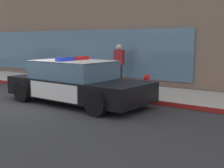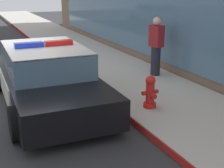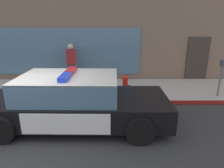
# 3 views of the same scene
# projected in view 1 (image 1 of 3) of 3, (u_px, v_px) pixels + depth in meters

# --- Properties ---
(ground) EXTENTS (48.00, 48.00, 0.00)m
(ground) POSITION_uv_depth(u_px,v_px,m) (36.00, 101.00, 10.36)
(ground) COLOR #303033
(sidewalk) EXTENTS (48.00, 2.70, 0.15)m
(sidewalk) POSITION_uv_depth(u_px,v_px,m) (96.00, 87.00, 12.90)
(sidewalk) COLOR #B2ADA3
(sidewalk) RESTS_ON ground
(curb_red_paint) EXTENTS (28.80, 0.04, 0.14)m
(curb_red_paint) POSITION_uv_depth(u_px,v_px,m) (74.00, 91.00, 11.82)
(curb_red_paint) COLOR maroon
(curb_red_paint) RESTS_ON ground
(storefront_building) EXTENTS (22.40, 9.47, 7.67)m
(storefront_building) POSITION_uv_depth(u_px,v_px,m) (159.00, 8.00, 17.43)
(storefront_building) COLOR #7A6051
(storefront_building) RESTS_ON ground
(police_cruiser) EXTENTS (4.89, 2.21, 1.49)m
(police_cruiser) POSITION_uv_depth(u_px,v_px,m) (76.00, 82.00, 9.93)
(police_cruiser) COLOR black
(police_cruiser) RESTS_ON ground
(fire_hydrant) EXTENTS (0.34, 0.39, 0.73)m
(fire_hydrant) POSITION_uv_depth(u_px,v_px,m) (147.00, 85.00, 10.58)
(fire_hydrant) COLOR red
(fire_hydrant) RESTS_ON sidewalk
(pedestrian_on_sidewalk) EXTENTS (0.44, 0.33, 1.71)m
(pedestrian_on_sidewalk) POSITION_uv_depth(u_px,v_px,m) (119.00, 64.00, 13.02)
(pedestrian_on_sidewalk) COLOR #23232D
(pedestrian_on_sidewalk) RESTS_ON sidewalk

